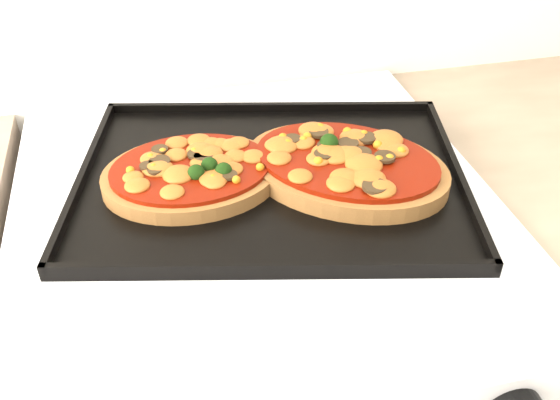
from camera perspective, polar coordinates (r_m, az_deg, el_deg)
name	(u,v)px	position (r m, az deg, el deg)	size (l,w,h in m)	color
baking_tray	(271,176)	(0.79, -0.84, 2.24)	(0.48, 0.36, 0.02)	black
pizza_left	(191,172)	(0.78, -8.13, 2.57)	(0.22, 0.17, 0.03)	olive
pizza_right	(346,164)	(0.78, 6.08, 3.27)	(0.26, 0.18, 0.04)	olive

